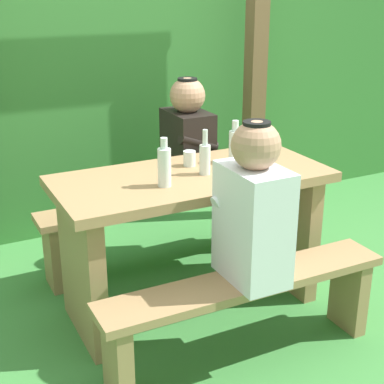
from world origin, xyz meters
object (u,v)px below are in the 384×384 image
at_px(person_black_coat, 188,142).
at_px(bottle_left, 235,145).
at_px(drinking_glass, 189,158).
at_px(bottle_center, 205,158).
at_px(bench_near, 246,302).
at_px(picnic_table, 192,219).
at_px(bench_far, 152,218).
at_px(bottle_right, 164,166).
at_px(person_white_shirt, 253,209).
at_px(cell_phone, 252,172).

relative_size(person_black_coat, bottle_left, 3.14).
height_order(drinking_glass, bottle_center, bottle_center).
bearing_deg(bench_near, picnic_table, 90.00).
xyz_separation_m(drinking_glass, bottle_center, (0.01, -0.16, 0.05)).
bearing_deg(bench_far, drinking_glass, -83.16).
height_order(person_black_coat, bottle_right, person_black_coat).
distance_m(bench_near, person_white_shirt, 0.45).
bearing_deg(bench_far, person_black_coat, -0.78).
height_order(bench_near, bottle_right, bottle_right).
bearing_deg(bottle_right, drinking_glass, 42.88).
distance_m(person_black_coat, bottle_left, 0.48).
height_order(drinking_glass, bottle_left, bottle_left).
bearing_deg(person_black_coat, bottle_right, -124.50).
distance_m(bench_near, bottle_right, 0.73).
bearing_deg(bottle_left, bench_far, 122.24).
bearing_deg(person_white_shirt, picnic_table, 92.37).
height_order(bench_far, bottle_left, bottle_left).
xyz_separation_m(bench_near, bottle_right, (-0.20, 0.44, 0.55)).
distance_m(bench_near, person_black_coat, 1.20).
distance_m(bench_far, person_white_shirt, 1.17).
relative_size(picnic_table, person_white_shirt, 1.95).
distance_m(bench_far, cell_phone, 0.85).
bearing_deg(person_black_coat, picnic_table, -114.25).
bearing_deg(person_black_coat, bench_far, 179.22).
height_order(bottle_left, bottle_center, bottle_center).
relative_size(picnic_table, bench_near, 1.00).
distance_m(bottle_left, bottle_center, 0.26).
xyz_separation_m(person_white_shirt, drinking_glass, (0.03, 0.67, 0.04)).
distance_m(picnic_table, bottle_left, 0.46).
height_order(bench_near, person_black_coat, person_black_coat).
xyz_separation_m(picnic_table, bench_far, (0.00, 0.54, -0.20)).
relative_size(person_black_coat, bottle_center, 3.11).
distance_m(person_black_coat, bottle_right, 0.78).
height_order(person_white_shirt, bottle_right, person_white_shirt).
bearing_deg(person_black_coat, drinking_glass, -115.20).
distance_m(bottle_left, cell_phone, 0.22).
xyz_separation_m(bench_near, drinking_glass, (0.05, 0.67, 0.49)).
relative_size(drinking_glass, bottle_right, 0.34).
relative_size(person_white_shirt, drinking_glass, 8.93).
bearing_deg(bottle_center, drinking_glass, 92.86).
height_order(bottle_left, cell_phone, bottle_left).
distance_m(person_white_shirt, person_black_coat, 1.10).
relative_size(picnic_table, bottle_left, 6.11).
bearing_deg(bottle_left, person_white_shirt, -113.84).
relative_size(picnic_table, drinking_glass, 17.37).
height_order(person_black_coat, bottle_center, person_black_coat).
distance_m(person_white_shirt, bottle_right, 0.50).
relative_size(person_white_shirt, person_black_coat, 1.00).
bearing_deg(drinking_glass, person_black_coat, 64.80).
distance_m(drinking_glass, bottle_left, 0.26).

